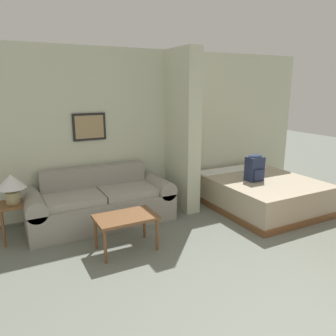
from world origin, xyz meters
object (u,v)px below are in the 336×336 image
at_px(table_lamp, 11,184).
at_px(backpack, 255,167).
at_px(couch, 101,203).
at_px(coffee_table, 126,220).
at_px(bed, 259,192).

distance_m(table_lamp, backpack, 3.64).
bearing_deg(table_lamp, backpack, -9.54).
height_order(couch, backpack, backpack).
height_order(couch, table_lamp, table_lamp).
height_order(coffee_table, backpack, backpack).
relative_size(coffee_table, bed, 0.39).
height_order(couch, bed, couch).
bearing_deg(couch, table_lamp, -178.13).
distance_m(coffee_table, backpack, 2.43).
bearing_deg(backpack, coffee_table, -172.01).
relative_size(coffee_table, table_lamp, 1.93).
xyz_separation_m(bed, backpack, (-0.18, -0.06, 0.48)).
bearing_deg(table_lamp, bed, -8.16).
bearing_deg(coffee_table, bed, 8.79).
relative_size(bed, backpack, 4.37).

